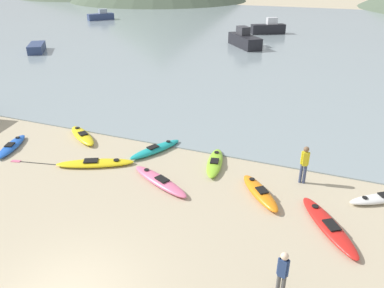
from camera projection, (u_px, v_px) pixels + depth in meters
name	position (u px, v px, depth m)	size (l,w,h in m)	color
bay_water	(293.00, 36.00, 47.88)	(160.00, 70.00, 0.06)	gray
kayak_on_sand_0	(95.00, 163.00, 17.25)	(3.53, 2.24, 0.29)	yellow
kayak_on_sand_1	(260.00, 192.00, 14.94)	(2.24, 2.57, 0.41)	orange
kayak_on_sand_2	(328.00, 226.00, 13.12)	(2.53, 3.34, 0.33)	red
kayak_on_sand_3	(12.00, 146.00, 18.82)	(1.51, 2.76, 0.31)	blue
kayak_on_sand_4	(215.00, 163.00, 17.23)	(1.22, 2.85, 0.34)	#8CCC2D
kayak_on_sand_5	(381.00, 198.00, 14.64)	(2.61, 2.02, 0.33)	white
kayak_on_sand_6	(160.00, 181.00, 15.80)	(3.31, 2.07, 0.34)	#E5668C
kayak_on_sand_7	(155.00, 149.00, 18.47)	(1.86, 3.00, 0.35)	teal
kayak_on_sand_8	(82.00, 136.00, 19.89)	(2.75, 2.23, 0.38)	yellow
person_near_foreground	(282.00, 272.00, 10.10)	(0.32, 0.23, 1.59)	#4C4C4C
person_near_waterline	(304.00, 162.00, 15.53)	(0.35, 0.27, 1.71)	#384260
moored_boat_0	(37.00, 48.00, 38.98)	(3.20, 3.78, 0.82)	navy
moored_boat_1	(101.00, 16.00, 60.79)	(3.52, 4.04, 1.66)	navy
moored_boat_3	(244.00, 40.00, 41.17)	(4.66, 5.18, 2.10)	black
moored_boat_4	(268.00, 28.00, 48.74)	(4.41, 3.23, 2.03)	black
loose_paddle	(39.00, 163.00, 17.47)	(2.76, 0.74, 0.03)	black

